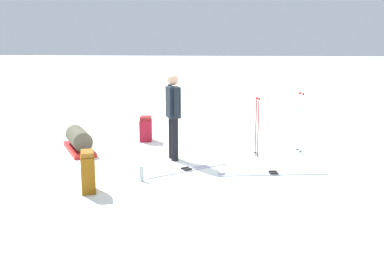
# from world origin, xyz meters

# --- Properties ---
(ground_plane) EXTENTS (80.00, 80.00, 0.00)m
(ground_plane) POSITION_xyz_m (0.00, 0.00, 0.00)
(ground_plane) COLOR white
(skier_standing) EXTENTS (0.54, 0.33, 1.70)m
(skier_standing) POSITION_xyz_m (0.14, 0.38, 0.95)
(skier_standing) COLOR black
(skier_standing) RESTS_ON ground_plane
(ski_pair_near) EXTENTS (0.41, 1.97, 0.05)m
(ski_pair_near) POSITION_xyz_m (-0.73, -1.50, 0.01)
(ski_pair_near) COLOR silver
(ski_pair_near) RESTS_ON ground_plane
(ski_pair_far) EXTENTS (1.17, 1.51, 0.05)m
(ski_pair_far) POSITION_xyz_m (-0.60, 0.07, 0.01)
(ski_pair_far) COLOR silver
(ski_pair_far) RESTS_ON ground_plane
(backpack_large_dark) EXTENTS (0.34, 0.29, 0.58)m
(backpack_large_dark) POSITION_xyz_m (1.67, 1.18, 0.28)
(backpack_large_dark) COLOR maroon
(backpack_large_dark) RESTS_ON ground_plane
(backpack_bright) EXTENTS (0.40, 0.31, 0.66)m
(backpack_bright) POSITION_xyz_m (-1.82, 1.53, 0.32)
(backpack_bright) COLOR #8B520F
(backpack_bright) RESTS_ON ground_plane
(ski_poles_planted_near) EXTENTS (0.21, 0.11, 1.28)m
(ski_poles_planted_near) POSITION_xyz_m (0.76, -2.19, 0.71)
(ski_poles_planted_near) COLOR #B5B8C5
(ski_poles_planted_near) RESTS_ON ground_plane
(ski_poles_planted_far) EXTENTS (0.19, 0.11, 1.21)m
(ski_poles_planted_far) POSITION_xyz_m (0.47, -1.28, 0.68)
(ski_poles_planted_far) COLOR maroon
(ski_poles_planted_far) RESTS_ON ground_plane
(gear_sled) EXTENTS (1.42, 1.03, 0.49)m
(gear_sled) POSITION_xyz_m (0.65, 2.44, 0.22)
(gear_sled) COLOR red
(gear_sled) RESTS_ON ground_plane
(thermos_bottle) EXTENTS (0.07, 0.07, 0.26)m
(thermos_bottle) POSITION_xyz_m (-1.25, 0.78, 0.13)
(thermos_bottle) COLOR #ABBEB9
(thermos_bottle) RESTS_ON ground_plane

